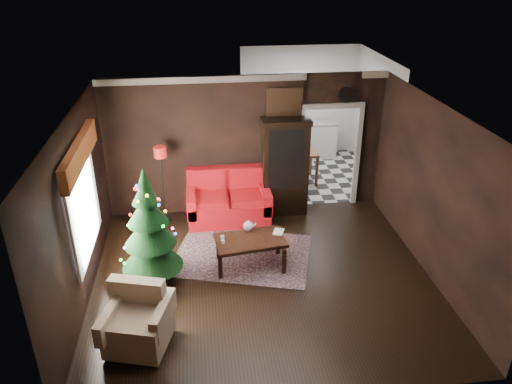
{
  "coord_description": "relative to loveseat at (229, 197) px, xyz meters",
  "views": [
    {
      "loc": [
        -0.95,
        -6.6,
        4.86
      ],
      "look_at": [
        0.0,
        0.9,
        1.15
      ],
      "focal_mm": 34.52,
      "sensor_mm": 36.0,
      "label": 1
    }
  ],
  "objects": [
    {
      "name": "left_window",
      "position": [
        -2.31,
        -1.85,
        0.95
      ],
      "size": [
        0.05,
        1.6,
        1.4
      ],
      "primitive_type": "cube",
      "color": "white",
      "rests_on": "wall_left"
    },
    {
      "name": "wall_right",
      "position": [
        3.15,
        -2.05,
        0.9
      ],
      "size": [
        0.0,
        5.5,
        5.5
      ],
      "primitive_type": "plane",
      "rotation": [
        1.57,
        0.0,
        -1.57
      ],
      "color": "black",
      "rests_on": "ground"
    },
    {
      "name": "kitchen_table",
      "position": [
        1.8,
        1.65,
        -0.12
      ],
      "size": [
        0.7,
        0.7,
        0.75
      ],
      "primitive_type": null,
      "color": "#573718",
      "rests_on": "ground"
    },
    {
      "name": "book",
      "position": [
        0.67,
        -1.47,
        0.14
      ],
      "size": [
        0.16,
        0.08,
        0.23
      ],
      "primitive_type": "imported",
      "rotation": [
        0.0,
        0.0,
        -0.37
      ],
      "color": "#9D7C63",
      "rests_on": "coffee_table"
    },
    {
      "name": "teapot",
      "position": [
        0.24,
        -1.38,
        0.12
      ],
      "size": [
        0.26,
        0.26,
        0.19
      ],
      "primitive_type": null,
      "rotation": [
        0.0,
        0.0,
        0.43
      ],
      "color": "white",
      "rests_on": "coffee_table"
    },
    {
      "name": "floor_lamp",
      "position": [
        -1.25,
        0.06,
        0.33
      ],
      "size": [
        0.26,
        0.26,
        1.53
      ],
      "primitive_type": null,
      "rotation": [
        0.0,
        0.0,
        0.01
      ],
      "color": "black",
      "rests_on": "ground"
    },
    {
      "name": "cup_a",
      "position": [
        -0.22,
        -1.6,
        0.06
      ],
      "size": [
        0.07,
        0.07,
        0.06
      ],
      "primitive_type": "cylinder",
      "rotation": [
        0.0,
        0.0,
        -0.1
      ],
      "color": "white",
      "rests_on": "coffee_table"
    },
    {
      "name": "cup_b",
      "position": [
        -0.22,
        -1.73,
        0.06
      ],
      "size": [
        0.08,
        0.08,
        0.05
      ],
      "primitive_type": "cylinder",
      "rotation": [
        0.0,
        0.0,
        -0.31
      ],
      "color": "white",
      "rests_on": "coffee_table"
    },
    {
      "name": "wall_left",
      "position": [
        -2.35,
        -2.05,
        0.9
      ],
      "size": [
        0.0,
        5.5,
        5.5
      ],
      "primitive_type": "plane",
      "rotation": [
        1.57,
        0.0,
        1.57
      ],
      "color": "black",
      "rests_on": "ground"
    },
    {
      "name": "valance",
      "position": [
        -2.23,
        -1.85,
        1.77
      ],
      "size": [
        0.12,
        2.1,
        0.35
      ],
      "primitive_type": "cube",
      "color": "brown",
      "rests_on": "wall_left"
    },
    {
      "name": "ceiling",
      "position": [
        0.4,
        -2.05,
        2.3
      ],
      "size": [
        5.5,
        5.5,
        0.0
      ],
      "primitive_type": "plane",
      "rotation": [
        3.14,
        0.0,
        0.0
      ],
      "color": "white",
      "rests_on": "ground"
    },
    {
      "name": "christmas_tree",
      "position": [
        -1.36,
        -1.94,
        0.55
      ],
      "size": [
        1.02,
        1.02,
        1.83
      ],
      "primitive_type": null,
      "rotation": [
        0.0,
        0.0,
        0.07
      ],
      "color": "#15371F",
      "rests_on": "ground"
    },
    {
      "name": "curio_cabinet",
      "position": [
        1.15,
        0.22,
        0.45
      ],
      "size": [
        0.9,
        0.45,
        1.9
      ],
      "primitive_type": null,
      "color": "black",
      "rests_on": "ground"
    },
    {
      "name": "kitchen_window",
      "position": [
        2.1,
        3.4,
        1.2
      ],
      "size": [
        0.7,
        0.06,
        0.7
      ],
      "primitive_type": "cube",
      "color": "white",
      "rests_on": "ground"
    },
    {
      "name": "kitchen_counter",
      "position": [
        2.1,
        3.15,
        -0.05
      ],
      "size": [
        1.8,
        0.6,
        0.9
      ],
      "primitive_type": "cube",
      "color": "white",
      "rests_on": "ground"
    },
    {
      "name": "floor",
      "position": [
        0.4,
        -2.05,
        -0.5
      ],
      "size": [
        5.5,
        5.5,
        0.0
      ],
      "primitive_type": "plane",
      "color": "black",
      "rests_on": "ground"
    },
    {
      "name": "loveseat",
      "position": [
        0.0,
        0.0,
        0.0
      ],
      "size": [
        1.7,
        0.9,
        1.0
      ],
      "primitive_type": null,
      "color": "maroon",
      "rests_on": "ground"
    },
    {
      "name": "kitchen_floor",
      "position": [
        2.1,
        1.95,
        -0.5
      ],
      "size": [
        3.0,
        3.0,
        0.0
      ],
      "primitive_type": "plane",
      "color": "silver",
      "rests_on": "ground"
    },
    {
      "name": "wall_back",
      "position": [
        0.4,
        0.45,
        0.9
      ],
      "size": [
        5.5,
        0.0,
        5.5
      ],
      "primitive_type": "plane",
      "rotation": [
        1.57,
        0.0,
        0.0
      ],
      "color": "black",
      "rests_on": "ground"
    },
    {
      "name": "doorway",
      "position": [
        2.1,
        0.45,
        0.55
      ],
      "size": [
        1.1,
        0.1,
        2.1
      ],
      "primitive_type": null,
      "color": "silver",
      "rests_on": "ground"
    },
    {
      "name": "wall_front",
      "position": [
        0.4,
        -4.55,
        0.9
      ],
      "size": [
        5.5,
        0.0,
        5.5
      ],
      "primitive_type": "plane",
      "rotation": [
        -1.57,
        0.0,
        0.0
      ],
      "color": "black",
      "rests_on": "ground"
    },
    {
      "name": "rug",
      "position": [
        0.13,
        -1.32,
        -0.49
      ],
      "size": [
        2.73,
        2.3,
        0.01
      ],
      "primitive_type": "cube",
      "rotation": [
        0.0,
        0.0,
        -0.29
      ],
      "color": "#412E3D",
      "rests_on": "ground"
    },
    {
      "name": "armchair",
      "position": [
        -1.48,
        -3.36,
        -0.04
      ],
      "size": [
        1.01,
        1.01,
        0.84
      ],
      "primitive_type": null,
      "rotation": [
        0.0,
        0.0,
        -0.28
      ],
      "color": "tan",
      "rests_on": "ground"
    },
    {
      "name": "wall_clock",
      "position": [
        2.35,
        0.4,
        1.88
      ],
      "size": [
        0.32,
        0.32,
        0.06
      ],
      "primitive_type": "cylinder",
      "color": "white",
      "rests_on": "wall_back"
    },
    {
      "name": "painting",
      "position": [
        1.15,
        0.41,
        1.75
      ],
      "size": [
        0.62,
        0.05,
        0.52
      ],
      "primitive_type": "cube",
      "color": "#B67951",
      "rests_on": "wall_back"
    },
    {
      "name": "coffee_table",
      "position": [
        0.24,
        -1.66,
        -0.23
      ],
      "size": [
        1.23,
        0.84,
        0.52
      ],
      "primitive_type": null,
      "rotation": [
        0.0,
        0.0,
        0.14
      ],
      "color": "black",
      "rests_on": "rug"
    }
  ]
}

